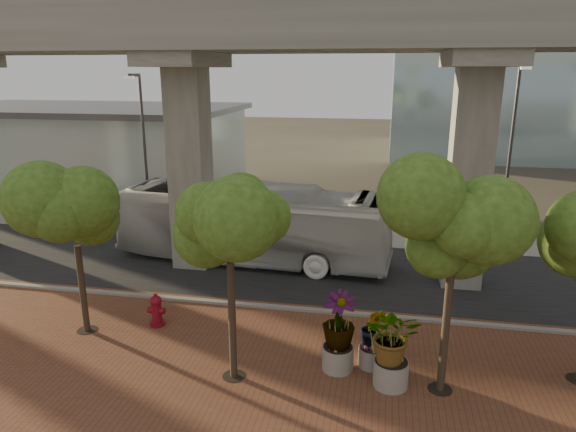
# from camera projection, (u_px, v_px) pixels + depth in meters

# --- Properties ---
(ground) EXTENTS (160.00, 160.00, 0.00)m
(ground) POSITION_uv_depth(u_px,v_px,m) (315.00, 291.00, 21.40)
(ground) COLOR #363227
(ground) RESTS_ON ground
(brick_plaza) EXTENTS (70.00, 13.00, 0.06)m
(brick_plaza) POSITION_uv_depth(u_px,v_px,m) (273.00, 410.00, 13.84)
(brick_plaza) COLOR brown
(brick_plaza) RESTS_ON ground
(asphalt_road) EXTENTS (90.00, 8.00, 0.04)m
(asphalt_road) POSITION_uv_depth(u_px,v_px,m) (321.00, 273.00, 23.29)
(asphalt_road) COLOR black
(asphalt_road) RESTS_ON ground
(curb_strip) EXTENTS (70.00, 0.25, 0.16)m
(curb_strip) POSITION_uv_depth(u_px,v_px,m) (307.00, 310.00, 19.49)
(curb_strip) COLOR gray
(curb_strip) RESTS_ON ground
(far_sidewalk) EXTENTS (90.00, 3.00, 0.06)m
(far_sidewalk) POSITION_uv_depth(u_px,v_px,m) (333.00, 236.00, 28.48)
(far_sidewalk) COLOR gray
(far_sidewalk) RESTS_ON ground
(transit_viaduct) EXTENTS (72.00, 5.60, 12.40)m
(transit_viaduct) POSITION_uv_depth(u_px,v_px,m) (324.00, 110.00, 21.30)
(transit_viaduct) COLOR #99968B
(transit_viaduct) RESTS_ON ground
(station_pavilion) EXTENTS (23.00, 13.00, 6.30)m
(station_pavilion) POSITION_uv_depth(u_px,v_px,m) (86.00, 147.00, 39.26)
(station_pavilion) COLOR #B1C5CA
(station_pavilion) RESTS_ON ground
(transit_bus) EXTENTS (13.25, 4.16, 3.63)m
(transit_bus) POSITION_uv_depth(u_px,v_px,m) (252.00, 225.00, 24.27)
(transit_bus) COLOR silver
(transit_bus) RESTS_ON ground
(fire_hydrant) EXTENTS (0.60, 0.54, 1.20)m
(fire_hydrant) POSITION_uv_depth(u_px,v_px,m) (156.00, 310.00, 18.27)
(fire_hydrant) COLOR maroon
(fire_hydrant) RESTS_ON ground
(planter_front) EXTENTS (2.23, 2.23, 2.45)m
(planter_front) POSITION_uv_depth(u_px,v_px,m) (393.00, 339.00, 14.50)
(planter_front) COLOR #A39F93
(planter_front) RESTS_ON ground
(planter_right) EXTENTS (2.34, 2.34, 2.50)m
(planter_right) POSITION_uv_depth(u_px,v_px,m) (339.00, 324.00, 15.32)
(planter_right) COLOR #AAA79A
(planter_right) RESTS_ON ground
(planter_left) EXTENTS (1.81, 1.81, 1.99)m
(planter_left) POSITION_uv_depth(u_px,v_px,m) (373.00, 331.00, 15.56)
(planter_left) COLOR gray
(planter_left) RESTS_ON ground
(street_tree_far_west) EXTENTS (4.11, 4.11, 6.24)m
(street_tree_far_west) POSITION_uv_depth(u_px,v_px,m) (73.00, 211.00, 16.87)
(street_tree_far_west) COLOR #453527
(street_tree_far_west) RESTS_ON ground
(street_tree_near_west) EXTENTS (3.45, 3.45, 6.23)m
(street_tree_near_west) POSITION_uv_depth(u_px,v_px,m) (229.00, 228.00, 14.08)
(street_tree_near_west) COLOR #453527
(street_tree_near_west) RESTS_ON ground
(street_tree_near_east) EXTENTS (3.85, 3.85, 6.63)m
(street_tree_near_east) POSITION_uv_depth(u_px,v_px,m) (455.00, 228.00, 13.38)
(street_tree_near_east) COLOR #453527
(street_tree_near_east) RESTS_ON ground
(streetlamp_west) EXTENTS (0.43, 1.26, 8.67)m
(streetlamp_west) POSITION_uv_depth(u_px,v_px,m) (143.00, 143.00, 28.01)
(streetlamp_west) COLOR #333238
(streetlamp_west) RESTS_ON ground
(streetlamp_east) EXTENTS (0.45, 1.32, 9.13)m
(streetlamp_east) POSITION_uv_depth(u_px,v_px,m) (512.00, 145.00, 25.33)
(streetlamp_east) COLOR #303136
(streetlamp_east) RESTS_ON ground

